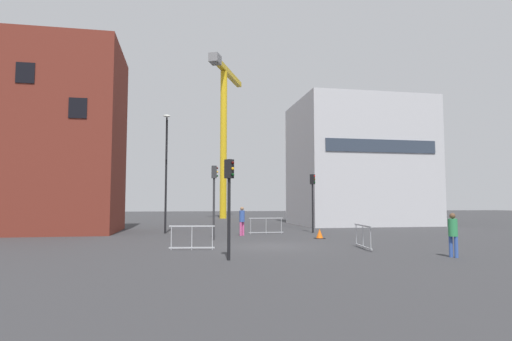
{
  "coord_description": "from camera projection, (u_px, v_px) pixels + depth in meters",
  "views": [
    {
      "loc": [
        -4.46,
        -19.87,
        2.1
      ],
      "look_at": [
        0.0,
        4.37,
        3.98
      ],
      "focal_mm": 29.38,
      "sensor_mm": 36.0,
      "label": 1
    }
  ],
  "objects": [
    {
      "name": "ground",
      "position": [
        272.0,
        246.0,
        20.13
      ],
      "size": [
        160.0,
        160.0,
        0.0
      ],
      "primitive_type": "plane",
      "color": "#333335"
    },
    {
      "name": "safety_barrier_right_run",
      "position": [
        192.0,
        237.0,
        18.56
      ],
      "size": [
        2.01,
        0.33,
        1.08
      ],
      "color": "#B2B5BA",
      "rests_on": "ground"
    },
    {
      "name": "traffic_light_corner",
      "position": [
        229.0,
        192.0,
        15.43
      ],
      "size": [
        0.37,
        0.37,
        3.69
      ],
      "color": "black",
      "rests_on": "ground"
    },
    {
      "name": "pedestrian_waiting",
      "position": [
        453.0,
        232.0,
        16.06
      ],
      "size": [
        0.34,
        0.34,
        1.69
      ],
      "color": "#33519E",
      "rests_on": "ground"
    },
    {
      "name": "safety_barrier_left_run",
      "position": [
        266.0,
        225.0,
        27.96
      ],
      "size": [
        2.35,
        0.12,
        1.08
      ],
      "color": "#9EA0A5",
      "rests_on": "ground"
    },
    {
      "name": "streetlamp_tall",
      "position": [
        166.0,
        165.0,
        28.48
      ],
      "size": [
        0.44,
        2.07,
        7.82
      ],
      "color": "black",
      "rests_on": "ground"
    },
    {
      "name": "traffic_light_far",
      "position": [
        214.0,
        190.0,
        23.53
      ],
      "size": [
        0.37,
        0.24,
        4.17
      ],
      "color": "#2D2D30",
      "rests_on": "ground"
    },
    {
      "name": "office_block",
      "position": [
        358.0,
        163.0,
        40.3
      ],
      "size": [
        11.97,
        9.54,
        11.72
      ],
      "color": "#B7B7BC",
      "rests_on": "ground"
    },
    {
      "name": "safety_barrier_front",
      "position": [
        363.0,
        236.0,
        19.03
      ],
      "size": [
        0.42,
        2.47,
        1.08
      ],
      "color": "#9EA0A5",
      "rests_on": "ground"
    },
    {
      "name": "construction_crane",
      "position": [
        224.0,
        118.0,
        55.89
      ],
      "size": [
        5.87,
        12.22,
        20.63
      ],
      "color": "gold",
      "rests_on": "ground"
    },
    {
      "name": "traffic_cone_orange",
      "position": [
        320.0,
        234.0,
        24.4
      ],
      "size": [
        0.55,
        0.55,
        0.56
      ],
      "color": "black",
      "rests_on": "ground"
    },
    {
      "name": "traffic_light_verge",
      "position": [
        313.0,
        193.0,
        29.16
      ],
      "size": [
        0.36,
        0.37,
        4.06
      ],
      "color": "black",
      "rests_on": "ground"
    },
    {
      "name": "pedestrian_walking",
      "position": [
        242.0,
        219.0,
        26.58
      ],
      "size": [
        0.34,
        0.34,
        1.82
      ],
      "color": "#D14C8C",
      "rests_on": "ground"
    },
    {
      "name": "brick_building",
      "position": [
        43.0,
        138.0,
        29.34
      ],
      "size": [
        10.45,
        7.61,
        13.17
      ],
      "color": "maroon",
      "rests_on": "ground"
    }
  ]
}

